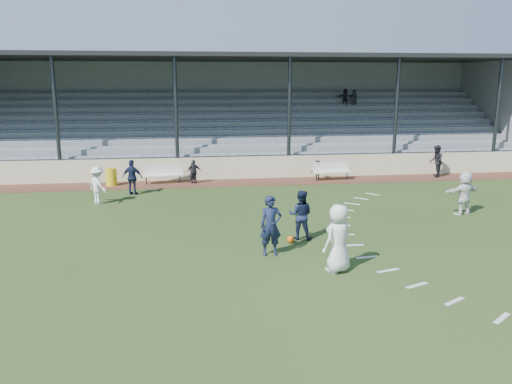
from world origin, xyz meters
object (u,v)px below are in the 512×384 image
(bench_left, at_px, (163,172))
(player_navy_lead, at_px, (271,226))
(trash_bin, at_px, (111,177))
(official, at_px, (436,161))
(player_white_lead, at_px, (338,238))
(football, at_px, (290,239))
(bench_right, at_px, (331,169))

(bench_left, distance_m, player_navy_lead, 11.94)
(trash_bin, relative_size, official, 0.51)
(player_white_lead, bearing_deg, player_navy_lead, -75.02)
(bench_left, height_order, football, bench_left)
(trash_bin, distance_m, player_white_lead, 14.96)
(bench_left, distance_m, bench_right, 8.85)
(bench_right, bearing_deg, bench_left, 174.10)
(football, relative_size, official, 0.14)
(player_white_lead, relative_size, player_navy_lead, 1.04)
(trash_bin, bearing_deg, official, 0.12)
(bench_right, xyz_separation_m, official, (5.90, 0.05, 0.31))
(player_navy_lead, xyz_separation_m, official, (10.95, 11.11, -0.04))
(player_white_lead, bearing_deg, trash_bin, -89.19)
(bench_right, height_order, player_navy_lead, player_navy_lead)
(bench_left, xyz_separation_m, football, (4.62, -10.28, -0.46))
(bench_left, relative_size, official, 1.17)
(trash_bin, xyz_separation_m, football, (7.19, -10.04, -0.34))
(bench_right, distance_m, football, 10.88)
(bench_right, relative_size, official, 1.16)
(football, distance_m, player_navy_lead, 1.55)
(bench_right, relative_size, football, 8.30)
(player_white_lead, height_order, official, player_white_lead)
(bench_left, relative_size, football, 8.35)
(trash_bin, bearing_deg, bench_left, 5.36)
(bench_right, height_order, trash_bin, bench_right)
(player_navy_lead, relative_size, official, 1.06)
(player_navy_lead, bearing_deg, bench_right, 61.61)
(football, height_order, player_white_lead, player_white_lead)
(bench_left, xyz_separation_m, bench_right, (8.85, -0.26, 0.00))
(official, bearing_deg, player_navy_lead, -20.83)
(player_navy_lead, bearing_deg, bench_left, 104.71)
(football, bearing_deg, trash_bin, 125.61)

